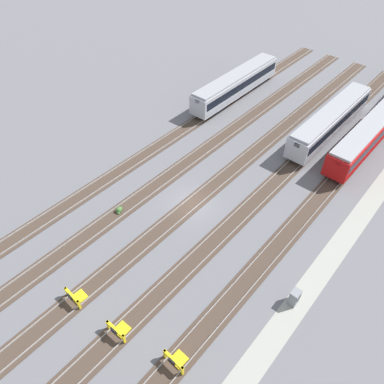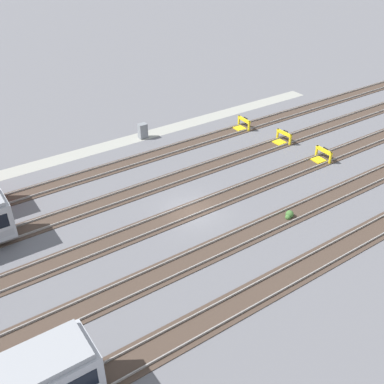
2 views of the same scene
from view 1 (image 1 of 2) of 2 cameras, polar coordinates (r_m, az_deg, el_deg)
name	(u,v)px [view 1 (image 1 of 2)]	position (r m, az deg, el deg)	size (l,w,h in m)	color
ground_plane	(192,204)	(40.40, 0.04, -1.82)	(400.00, 400.00, 0.00)	slate
service_walkway	(315,279)	(36.14, 18.28, -12.47)	(54.00, 2.00, 0.01)	#9E9E93
rail_track_nearest	(272,252)	(36.87, 12.11, -8.97)	(90.00, 2.23, 0.21)	#47382D
rail_track_near_inner	(230,226)	(38.33, 5.76, -5.24)	(90.00, 2.23, 0.21)	#47382D
rail_track_middle	(192,204)	(40.37, 0.04, -1.78)	(90.00, 2.24, 0.21)	#47382D
rail_track_far_inner	(159,183)	(42.89, -5.06, 1.33)	(90.00, 2.23, 0.21)	#47382D
rail_track_farthest	(129,165)	(45.83, -9.56, 4.06)	(90.00, 2.23, 0.21)	#47382D
subway_car_front_row_leftmost	(368,135)	(51.57, 25.21, 7.89)	(18.04, 3.10, 3.70)	#A80F0F
subway_car_front_row_centre	(330,120)	(52.62, 20.33, 10.19)	(18.03, 3.01, 3.70)	#ADAFB7
subway_car_front_row_right_inner	(236,84)	(58.32, 6.71, 15.99)	(18.00, 2.85, 3.70)	#ADAFB7
bumper_stop_nearest_track	(176,360)	(30.52, -2.47, -24.23)	(1.37, 2.01, 1.22)	yellow
bumper_stop_near_inner_track	(118,330)	(31.99, -11.14, -19.93)	(1.36, 2.00, 1.22)	yellow
bumper_stop_middle_track	(75,297)	(34.31, -17.34, -15.00)	(1.38, 2.01, 1.22)	yellow
electrical_cabinet	(295,297)	(33.61, 15.35, -15.22)	(0.90, 0.73, 1.60)	gray
weed_clump	(119,210)	(40.16, -11.05, -2.72)	(0.92, 0.70, 0.64)	#427033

